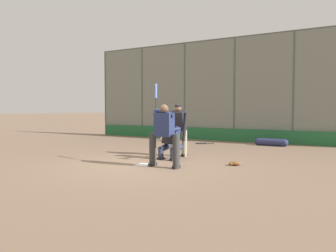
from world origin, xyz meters
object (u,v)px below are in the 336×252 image
at_px(spare_bat_by_padding, 202,143).
at_px(fielding_glove_on_dirt, 234,164).
at_px(spare_bat_near_backstop, 159,140).
at_px(batter_at_plate, 164,133).
at_px(equipment_bag_dugout_side, 271,142).
at_px(umpire_home, 178,129).
at_px(baseball_loose, 154,154).
at_px(catcher_behind_plate, 170,138).

xyz_separation_m(spare_bat_by_padding, fielding_glove_on_dirt, (-3.00, 4.56, 0.02)).
distance_m(spare_bat_near_backstop, spare_bat_by_padding, 2.59).
bearing_deg(fielding_glove_on_dirt, batter_at_plate, 37.14).
height_order(batter_at_plate, equipment_bag_dugout_side, batter_at_plate).
distance_m(fielding_glove_on_dirt, equipment_bag_dugout_side, 5.37).
height_order(umpire_home, fielding_glove_on_dirt, umpire_home).
relative_size(spare_bat_near_backstop, baseball_loose, 10.52).
bearing_deg(spare_bat_near_backstop, umpire_home, 154.54).
distance_m(umpire_home, spare_bat_by_padding, 3.95).
xyz_separation_m(batter_at_plate, fielding_glove_on_dirt, (-1.57, -1.19, -0.87)).
bearing_deg(fielding_glove_on_dirt, equipment_bag_dugout_side, -87.78).
height_order(fielding_glove_on_dirt, baseball_loose, fielding_glove_on_dirt).
bearing_deg(spare_bat_near_backstop, catcher_behind_plate, 150.93).
height_order(catcher_behind_plate, fielding_glove_on_dirt, catcher_behind_plate).
relative_size(spare_bat_near_backstop, spare_bat_by_padding, 1.09).
xyz_separation_m(spare_bat_near_backstop, fielding_glove_on_dirt, (-5.56, 5.02, 0.02)).
xyz_separation_m(batter_at_plate, umpire_home, (0.63, -1.99, -0.01)).
bearing_deg(umpire_home, fielding_glove_on_dirt, 158.75).
bearing_deg(equipment_bag_dugout_side, batter_at_plate, 78.30).
bearing_deg(batter_at_plate, umpire_home, -69.82).
relative_size(umpire_home, baseball_loose, 23.04).
xyz_separation_m(umpire_home, spare_bat_near_backstop, (3.36, -4.22, -0.88)).
bearing_deg(fielding_glove_on_dirt, umpire_home, -20.00).
xyz_separation_m(fielding_glove_on_dirt, equipment_bag_dugout_side, (0.21, -5.37, 0.10)).
relative_size(fielding_glove_on_dirt, equipment_bag_dugout_side, 0.23).
bearing_deg(spare_bat_by_padding, spare_bat_near_backstop, -43.16).
height_order(spare_bat_near_backstop, baseball_loose, baseball_loose).
bearing_deg(umpire_home, spare_bat_near_backstop, -52.73).
xyz_separation_m(batter_at_plate, equipment_bag_dugout_side, (-1.36, -6.56, -0.77)).
relative_size(catcher_behind_plate, fielding_glove_on_dirt, 4.02).
xyz_separation_m(umpire_home, baseball_loose, (0.79, 0.25, -0.88)).
xyz_separation_m(spare_bat_by_padding, baseball_loose, (-0.02, 4.01, 0.00)).
distance_m(spare_bat_near_backstop, equipment_bag_dugout_side, 5.36).
bearing_deg(spare_bat_near_backstop, batter_at_plate, 148.76).
relative_size(catcher_behind_plate, baseball_loose, 17.20).
relative_size(umpire_home, fielding_glove_on_dirt, 5.38).
height_order(spare_bat_by_padding, fielding_glove_on_dirt, fielding_glove_on_dirt).
xyz_separation_m(catcher_behind_plate, umpire_home, (0.10, -0.73, 0.26)).
height_order(catcher_behind_plate, baseball_loose, catcher_behind_plate).
bearing_deg(equipment_bag_dugout_side, catcher_behind_plate, 70.37).
height_order(batter_at_plate, spare_bat_by_padding, batter_at_plate).
height_order(baseball_loose, equipment_bag_dugout_side, equipment_bag_dugout_side).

